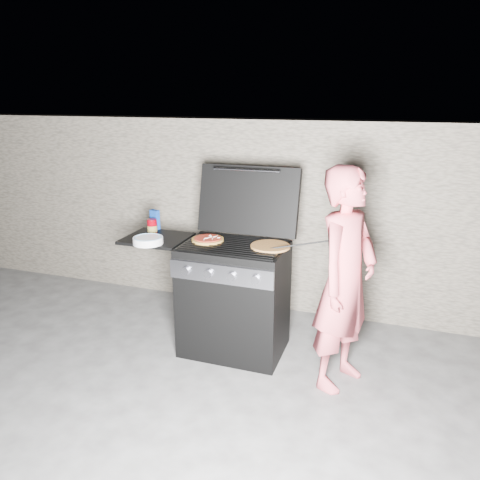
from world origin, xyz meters
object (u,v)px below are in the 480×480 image
(gas_grill, at_px, (205,294))
(sauce_jar, at_px, (152,226))
(person, at_px, (345,280))
(pizza_topped, at_px, (208,239))

(gas_grill, xyz_separation_m, sauce_jar, (-0.50, 0.08, 0.51))
(gas_grill, relative_size, person, 0.85)
(sauce_jar, height_order, person, person)
(gas_grill, distance_m, sauce_jar, 0.72)
(pizza_topped, bearing_deg, person, -9.37)
(gas_grill, xyz_separation_m, pizza_topped, (0.02, 0.02, 0.47))
(sauce_jar, bearing_deg, gas_grill, -9.03)
(sauce_jar, relative_size, person, 0.08)
(pizza_topped, height_order, person, person)
(pizza_topped, relative_size, person, 0.16)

